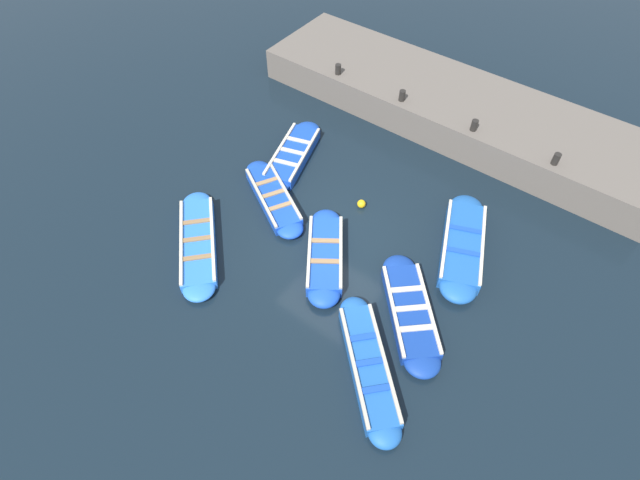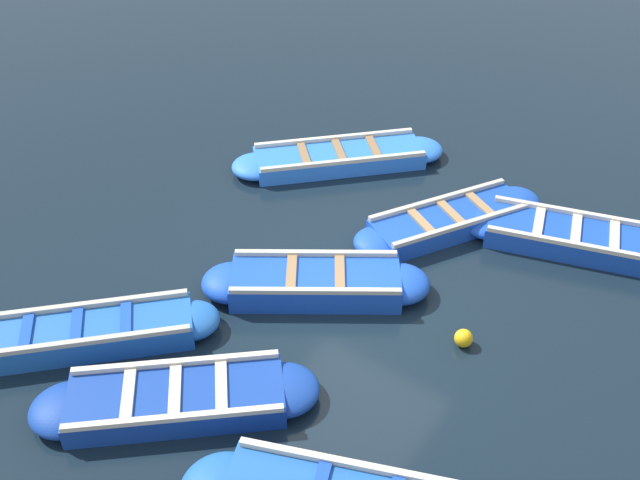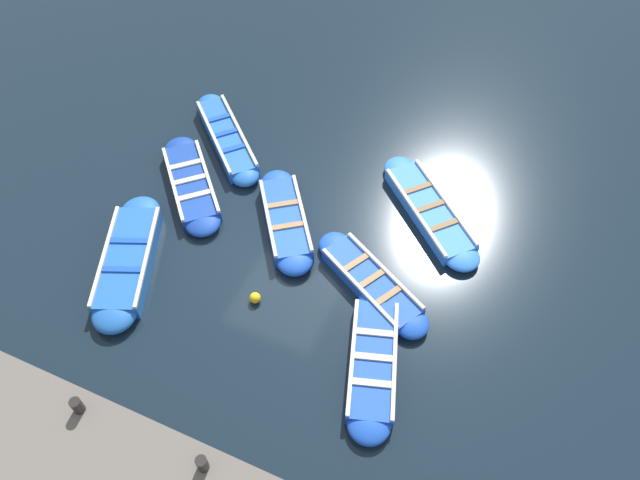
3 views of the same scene
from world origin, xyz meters
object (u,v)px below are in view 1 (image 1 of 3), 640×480
at_px(boat_inner_gap, 273,198).
at_px(boat_tucked, 198,243).
at_px(boat_centre, 368,366).
at_px(bollard_mid_south, 474,125).
at_px(boat_stern_in, 293,155).
at_px(bollard_mid_north, 402,96).
at_px(buoy_orange_near, 361,204).
at_px(bollard_south, 556,159).
at_px(boat_bow_out, 410,312).
at_px(boat_drifting, 462,245).
at_px(bollard_north, 338,69).
at_px(boat_near_quay, 325,255).

distance_m(boat_inner_gap, boat_tucked, 2.58).
distance_m(boat_centre, bollard_mid_south, 8.13).
relative_size(boat_centre, boat_stern_in, 0.88).
height_order(boat_inner_gap, bollard_mid_north, bollard_mid_north).
distance_m(bollard_mid_north, buoy_orange_near, 4.11).
bearing_deg(boat_tucked, bollard_south, 138.96).
height_order(boat_stern_in, boat_bow_out, boat_stern_in).
height_order(boat_inner_gap, boat_bow_out, boat_bow_out).
relative_size(boat_bow_out, buoy_orange_near, 12.72).
xyz_separation_m(boat_inner_gap, bollard_mid_south, (-5.17, 3.63, 1.09)).
height_order(boat_inner_gap, buoy_orange_near, boat_inner_gap).
distance_m(boat_drifting, bollard_north, 7.59).
distance_m(boat_tucked, buoy_orange_near, 4.75).
xyz_separation_m(boat_near_quay, boat_centre, (1.92, 2.64, -0.01)).
bearing_deg(boat_drifting, boat_tucked, -54.24).
bearing_deg(boat_centre, boat_stern_in, -127.77).
relative_size(boat_bow_out, bollard_mid_south, 8.99).
bearing_deg(boat_stern_in, boat_bow_out, 65.07).
relative_size(boat_bow_out, bollard_north, 8.99).
height_order(boat_inner_gap, bollard_north, bollard_north).
distance_m(boat_bow_out, bollard_north, 9.04).
distance_m(bollard_mid_south, buoy_orange_near, 4.22).
xyz_separation_m(boat_bow_out, buoy_orange_near, (-2.32, -2.97, -0.04)).
xyz_separation_m(boat_drifting, bollard_mid_north, (-3.51, -4.14, 1.04)).
bearing_deg(boat_centre, boat_bow_out, 179.01).
distance_m(boat_inner_gap, boat_centre, 5.82).
xyz_separation_m(bollard_north, bollard_south, (0.00, 7.54, 0.00)).
height_order(boat_centre, bollard_north, bollard_north).
relative_size(boat_tucked, boat_centre, 1.06).
relative_size(boat_inner_gap, boat_near_quay, 1.05).
distance_m(boat_inner_gap, boat_near_quay, 2.63).
bearing_deg(boat_inner_gap, bollard_mid_south, 144.92).
distance_m(boat_bow_out, bollard_mid_north, 7.42).
relative_size(bollard_mid_north, bollard_south, 1.00).
height_order(bollard_mid_north, buoy_orange_near, bollard_mid_north).
bearing_deg(boat_tucked, bollard_mid_south, 151.48).
height_order(boat_tucked, buoy_orange_near, boat_tucked).
height_order(boat_centre, bollard_mid_north, bollard_mid_north).
bearing_deg(boat_inner_gap, buoy_orange_near, 121.90).
bearing_deg(boat_drifting, bollard_south, 165.73).
bearing_deg(bollard_south, buoy_orange_near, -46.10).
relative_size(boat_centre, buoy_orange_near, 12.84).
bearing_deg(bollard_north, boat_inner_gap, 15.13).
xyz_separation_m(bollard_south, buoy_orange_near, (3.81, -3.95, -1.12)).
relative_size(bollard_north, bollard_mid_north, 1.00).
height_order(boat_centre, bollard_mid_south, bollard_mid_south).
bearing_deg(bollard_mid_south, boat_inner_gap, -35.08).
bearing_deg(buoy_orange_near, bollard_south, 133.90).
relative_size(bollard_mid_north, buoy_orange_near, 1.42).
relative_size(boat_tucked, buoy_orange_near, 13.62).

